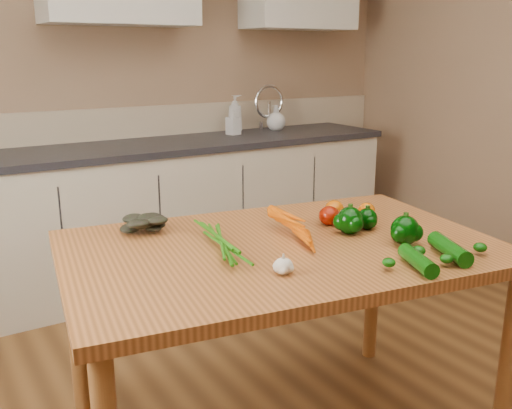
{
  "coord_description": "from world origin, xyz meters",
  "views": [
    {
      "loc": [
        -1.28,
        -1.11,
        1.45
      ],
      "look_at": [
        -0.17,
        0.69,
        0.88
      ],
      "focal_mm": 40.0,
      "sensor_mm": 36.0,
      "label": 1
    }
  ],
  "objects": [
    {
      "name": "carrot_bunch",
      "position": [
        -0.23,
        0.49,
        0.83
      ],
      "size": [
        0.31,
        0.25,
        0.07
      ],
      "primitive_type": null,
      "rotation": [
        0.0,
        0.0,
        -0.16
      ],
      "color": "#D95605",
      "rests_on": "table"
    },
    {
      "name": "pepper_c",
      "position": [
        0.15,
        0.22,
        0.85
      ],
      "size": [
        0.1,
        0.1,
        0.1
      ],
      "primitive_type": "sphere",
      "color": "black",
      "rests_on": "table"
    },
    {
      "name": "pepper_b",
      "position": [
        0.16,
        0.42,
        0.84
      ],
      "size": [
        0.08,
        0.08,
        0.08
      ],
      "primitive_type": "sphere",
      "color": "black",
      "rests_on": "table"
    },
    {
      "name": "counter_run",
      "position": [
        0.21,
        2.19,
        0.46
      ],
      "size": [
        2.84,
        0.64,
        1.14
      ],
      "color": "beige",
      "rests_on": "ground"
    },
    {
      "name": "pepper_a",
      "position": [
        0.07,
        0.41,
        0.85
      ],
      "size": [
        0.1,
        0.1,
        0.1
      ],
      "primitive_type": "sphere",
      "color": "black",
      "rests_on": "table"
    },
    {
      "name": "soap_bottle_a",
      "position": [
        0.68,
        2.33,
        1.03
      ],
      "size": [
        0.1,
        0.1,
        0.26
      ],
      "primitive_type": "imported",
      "rotation": [
        0.0,
        0.0,
        1.55
      ],
      "color": "silver",
      "rests_on": "counter_run"
    },
    {
      "name": "zucchini_b",
      "position": [
        0.01,
        0.03,
        0.82
      ],
      "size": [
        0.12,
        0.2,
        0.05
      ],
      "primitive_type": "cylinder",
      "rotation": [
        1.57,
        0.0,
        -0.38
      ],
      "color": "#074006",
      "rests_on": "table"
    },
    {
      "name": "tomato_a",
      "position": [
        0.07,
        0.53,
        0.83
      ],
      "size": [
        0.08,
        0.08,
        0.08
      ],
      "primitive_type": "ellipsoid",
      "color": "#7F1102",
      "rests_on": "table"
    },
    {
      "name": "garlic_bulb",
      "position": [
        -0.37,
        0.21,
        0.82
      ],
      "size": [
        0.06,
        0.06,
        0.05
      ],
      "primitive_type": "ellipsoid",
      "color": "silver",
      "rests_on": "table"
    },
    {
      "name": "room",
      "position": [
        0.0,
        0.17,
        1.25
      ],
      "size": [
        4.04,
        5.04,
        2.64
      ],
      "color": "brown",
      "rests_on": "ground"
    },
    {
      "name": "soap_bottle_b",
      "position": [
        0.63,
        2.27,
        0.99
      ],
      "size": [
        0.09,
        0.09,
        0.17
      ],
      "primitive_type": "imported",
      "rotation": [
        0.0,
        0.0,
        0.19
      ],
      "color": "silver",
      "rests_on": "counter_run"
    },
    {
      "name": "tomato_c",
      "position": [
        0.26,
        0.54,
        0.83
      ],
      "size": [
        0.07,
        0.07,
        0.06
      ],
      "primitive_type": "ellipsoid",
      "color": "#C25204",
      "rests_on": "table"
    },
    {
      "name": "tomato_b",
      "position": [
        0.15,
        0.6,
        0.83
      ],
      "size": [
        0.08,
        0.08,
        0.07
      ],
      "primitive_type": "ellipsoid",
      "color": "#C25204",
      "rests_on": "table"
    },
    {
      "name": "leafy_greens",
      "position": [
        -0.6,
        0.8,
        0.85
      ],
      "size": [
        0.21,
        0.19,
        0.11
      ],
      "primitive_type": null,
      "color": "black",
      "rests_on": "table"
    },
    {
      "name": "table",
      "position": [
        -0.22,
        0.44,
        0.71
      ],
      "size": [
        1.62,
        1.18,
        0.8
      ],
      "rotation": [
        0.0,
        0.0,
        -0.16
      ],
      "color": "#AE6532",
      "rests_on": "ground"
    },
    {
      "name": "zucchini_a",
      "position": [
        0.18,
        0.05,
        0.82
      ],
      "size": [
        0.14,
        0.22,
        0.06
      ],
      "primitive_type": "cylinder",
      "rotation": [
        1.57,
        0.0,
        -0.4
      ],
      "color": "#074006",
      "rests_on": "table"
    },
    {
      "name": "soap_bottle_c",
      "position": [
        1.01,
        2.31,
        0.99
      ],
      "size": [
        0.15,
        0.15,
        0.18
      ],
      "primitive_type": "imported",
      "rotation": [
        0.0,
        0.0,
        4.63
      ],
      "color": "silver",
      "rests_on": "counter_run"
    }
  ]
}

